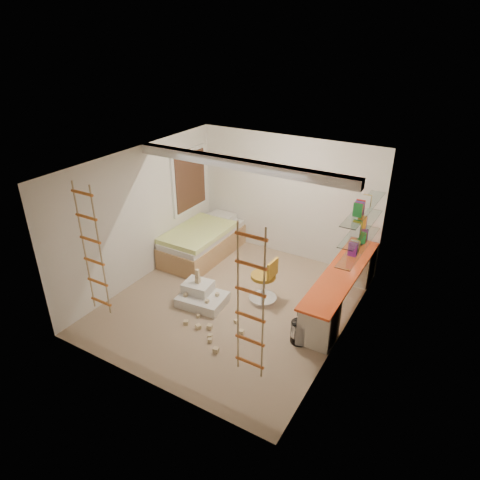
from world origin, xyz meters
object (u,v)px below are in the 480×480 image
Objects in this scene: desk at (341,288)px; bed at (203,242)px; play_platform at (201,296)px; swivel_chair at (264,285)px.

desk is 1.40× the size of bed.
play_platform is at bearing -56.18° from bed.
play_platform is (1.00, -1.50, -0.19)m from bed.
desk is 1.35m from swivel_chair.
swivel_chair reaches higher than desk.
desk is 3.22× the size of swivel_chair.
play_platform is at bearing -152.74° from desk.
bed is at bearing 173.51° from desk.
desk reaches higher than play_platform.
desk reaches higher than bed.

